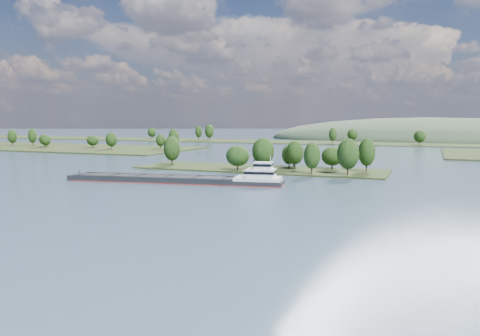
% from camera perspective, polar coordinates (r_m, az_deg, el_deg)
% --- Properties ---
extents(ground, '(1800.00, 1800.00, 0.00)m').
position_cam_1_polar(ground, '(133.14, -6.49, -2.78)').
color(ground, '#3A4D64').
rests_on(ground, ground).
extents(tree_island, '(100.00, 30.66, 14.12)m').
position_cam_1_polar(tree_island, '(183.89, 4.19, 0.95)').
color(tree_island, '#232F15').
rests_on(tree_island, ground).
extents(left_bank, '(300.00, 80.00, 14.84)m').
position_cam_1_polar(left_bank, '(387.74, -26.51, 2.49)').
color(left_bank, '#232F15').
rests_on(left_bank, ground).
extents(back_shoreline, '(900.00, 60.00, 16.29)m').
position_cam_1_polar(back_shoreline, '(399.50, 14.17, 3.01)').
color(back_shoreline, '#232F15').
rests_on(back_shoreline, ground).
extents(hill_west, '(320.00, 160.00, 44.00)m').
position_cam_1_polar(hill_west, '(495.79, 21.84, 3.21)').
color(hill_west, '#364932').
rests_on(hill_west, ground).
extents(cargo_barge, '(71.93, 20.04, 9.67)m').
position_cam_1_polar(cargo_barge, '(150.09, -6.33, -1.32)').
color(cargo_barge, black).
rests_on(cargo_barge, ground).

